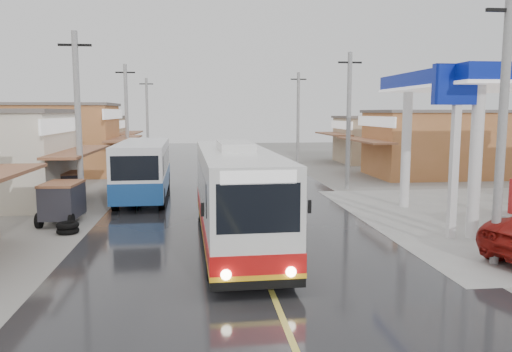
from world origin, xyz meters
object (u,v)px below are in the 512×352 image
object	(u,v)px
tricycle_near	(62,200)
tyre_stack	(68,228)
cyclist	(138,191)
coach_bus	(235,194)
tricycle_far	(69,185)
second_bus	(144,168)

from	to	relation	value
tricycle_near	tyre_stack	bearing A→B (deg)	-66.45
cyclist	coach_bus	bearing A→B (deg)	-59.96
tricycle_far	second_bus	bearing A→B (deg)	-9.93
coach_bus	tricycle_far	bearing A→B (deg)	129.70
coach_bus	second_bus	world-z (taller)	coach_bus
coach_bus	tricycle_far	size ratio (longest dim) A/B	5.26
tricycle_near	tricycle_far	distance (m)	5.35
tricycle_far	tyre_stack	world-z (taller)	tricycle_far
coach_bus	cyclist	world-z (taller)	coach_bus
tyre_stack	second_bus	bearing A→B (deg)	74.80
coach_bus	tyre_stack	xyz separation A→B (m)	(-6.19, 1.98, -1.49)
second_bus	tricycle_far	distance (m)	3.78
cyclist	tricycle_near	xyz separation A→B (m)	(-2.48, -4.52, 0.37)
coach_bus	tricycle_far	world-z (taller)	coach_bus
second_bus	tricycle_near	bearing A→B (deg)	-115.57
cyclist	tricycle_near	bearing A→B (deg)	-116.57
cyclist	tricycle_near	world-z (taller)	cyclist
cyclist	tricycle_near	distance (m)	5.17
second_bus	cyclist	xyz separation A→B (m)	(-0.17, -1.36, -0.99)
tyre_stack	tricycle_near	bearing A→B (deg)	109.88
second_bus	tricycle_near	distance (m)	6.48
cyclist	tyre_stack	bearing A→B (deg)	-104.66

